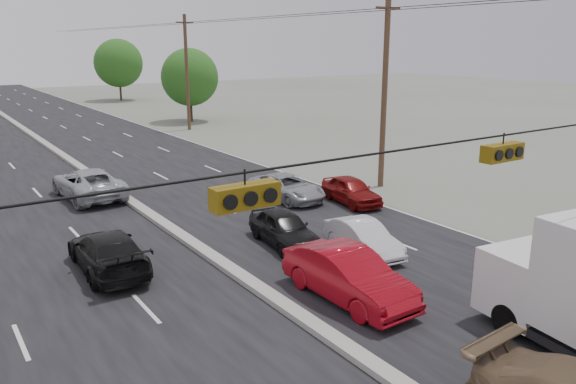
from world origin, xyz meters
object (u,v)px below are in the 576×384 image
Objects in this scene: red_sedan at (348,276)px; oncoming_near at (108,252)px; tree_right_far at (118,63)px; oncoming_far at (88,184)px; tree_right_mid at (190,77)px; queue_car_a at (284,228)px; utility_pole_right_b at (384,92)px; queue_car_e at (351,191)px; queue_car_b at (363,238)px; queue_car_c at (286,188)px; utility_pole_right_c at (187,72)px.

red_sedan is 0.98× the size of oncoming_near.
oncoming_far is (-17.40, -48.57, -4.20)m from tree_right_far.
tree_right_mid is 1.82× the size of queue_car_a.
utility_pole_right_b reaches higher than queue_car_a.
oncoming_far is (-10.32, 8.16, 0.10)m from queue_car_e.
queue_car_e is at bearing -100.84° from tree_right_mid.
red_sedan is at bearing -94.76° from queue_car_a.
utility_pole_right_b reaches higher than queue_car_e.
tree_right_mid is at bearing 82.29° from queue_car_b.
queue_car_a is 0.73× the size of oncoming_far.
tree_right_mid is 38.43m from oncoming_near.
queue_car_a is 6.50m from queue_car_c.
tree_right_far is at bearing 76.69° from red_sedan.
oncoming_far reaches higher than queue_car_e.
queue_car_b is 0.84× the size of queue_car_c.
utility_pole_right_c is 23.60m from oncoming_far.
queue_car_b is (-11.10, -62.17, -4.34)m from tree_right_far.
queue_car_e is (-6.08, -31.73, -3.69)m from tree_right_mid.
oncoming_far is (-13.90, 6.43, -4.35)m from utility_pole_right_b.
tree_right_mid is 0.88× the size of tree_right_far.
queue_car_a is at bearing 108.80° from oncoming_far.
queue_car_c is (-5.80, 0.62, -4.49)m from utility_pole_right_b.
utility_pole_right_b is 7.36m from queue_car_c.
queue_car_a is at bearing 135.38° from queue_car_b.
queue_car_a is at bearing -145.19° from queue_car_e.
utility_pole_right_c reaches higher than queue_car_c.
queue_car_e is at bearing -154.14° from utility_pole_right_b.
queue_car_a is at bearing -102.28° from tree_right_far.
tree_right_mid is 28.94m from oncoming_far.
tree_right_mid reaches higher than queue_car_c.
tree_right_far reaches higher than tree_right_mid.
queue_car_c is (-5.80, -24.38, -4.49)m from utility_pole_right_c.
tree_right_far reaches higher than queue_car_a.
utility_pole_right_b is 2.54× the size of queue_car_a.
oncoming_far reaches higher than queue_car_b.
tree_right_mid is 1.92× the size of queue_car_b.
queue_car_a reaches higher than queue_car_e.
utility_pole_right_b is 11.38m from queue_car_b.
queue_car_b is 0.97× the size of queue_car_e.
tree_right_mid is at bearing -92.29° from tree_right_far.
queue_car_e reaches higher than queue_car_c.
queue_car_a is 11.99m from oncoming_far.
queue_car_a is (-9.50, -4.73, -4.44)m from utility_pole_right_b.
tree_right_mid is at bearing 87.13° from queue_car_e.
oncoming_near is (-19.42, -58.53, -4.26)m from tree_right_far.
queue_car_a is 3.09m from queue_car_b.
utility_pole_right_c is 1.23× the size of tree_right_far.
queue_car_b is (-10.10, -37.17, -3.72)m from tree_right_mid.
queue_car_c is at bearing 64.44° from red_sedan.
red_sedan is at bearing -130.41° from queue_car_b.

